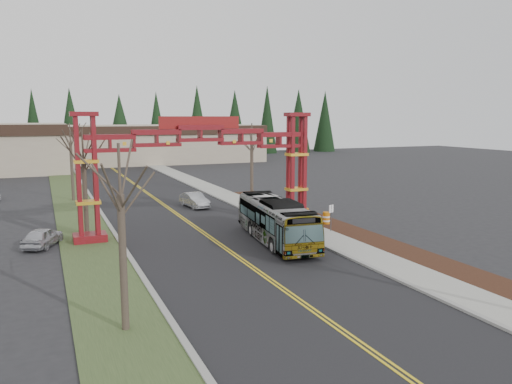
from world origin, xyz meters
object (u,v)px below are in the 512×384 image
transit_bus (276,221)px  retail_building_east (157,143)px  silver_sedan (195,200)px  bare_tree_right_far (252,145)px  bare_tree_median_mid (83,159)px  bare_tree_median_far (70,143)px  parked_car_near_a (42,237)px  barrel_north (293,210)px  gateway_arch (200,152)px  bare_tree_median_near (120,196)px  street_sign (331,213)px  barrel_south (326,219)px  barrel_mid (306,214)px

transit_bus → retail_building_east: bearing=91.5°
silver_sedan → bare_tree_right_far: (7.57, 3.91, 4.87)m
bare_tree_median_mid → bare_tree_median_far: (0.00, 16.25, 0.37)m
silver_sedan → parked_car_near_a: silver_sedan is taller
parked_car_near_a → barrel_north: 20.48m
gateway_arch → transit_bus: (3.79, -5.00, -4.48)m
bare_tree_median_near → bare_tree_median_far: bare_tree_median_far is taller
barrel_north → street_sign: bearing=-94.3°
bare_tree_median_far → transit_bus: bearing=-63.5°
bare_tree_median_near → bare_tree_right_far: 34.75m
silver_sedan → parked_car_near_a: size_ratio=1.11×
bare_tree_median_far → barrel_south: (17.82, -20.38, -5.40)m
bare_tree_median_far → street_sign: bearing=-53.8°
transit_bus → bare_tree_right_far: 20.44m
silver_sedan → barrel_south: size_ratio=3.96×
bare_tree_median_near → barrel_south: bearing=38.1°
gateway_arch → street_sign: size_ratio=8.56×
bare_tree_median_far → barrel_mid: bearing=-45.3°
retail_building_east → barrel_south: 63.75m
parked_car_near_a → bare_tree_median_mid: 6.23m
bare_tree_median_near → barrel_south: 23.17m
barrel_south → barrel_north: 4.75m
bare_tree_median_near → barrel_south: (17.82, 13.95, -4.99)m
gateway_arch → barrel_mid: 11.00m
silver_sedan → bare_tree_median_mid: bare_tree_median_mid is taller
barrel_mid → bare_tree_median_near: bearing=-136.3°
parked_car_near_a → bare_tree_right_far: bare_tree_right_far is taller
barrel_mid → barrel_south: bearing=-82.7°
retail_building_east → silver_sedan: size_ratio=8.94×
bare_tree_median_near → bare_tree_median_far: size_ratio=0.95×
bare_tree_median_near → barrel_north: size_ratio=7.63×
gateway_arch → bare_tree_median_far: (-8.00, 18.65, -0.05)m
bare_tree_median_far → retail_building_east: bearing=67.4°
silver_sedan → street_sign: size_ratio=2.00×
parked_car_near_a → barrel_north: (20.26, 2.99, -0.16)m
bare_tree_right_far → retail_building_east: bearing=90.0°
street_sign → gateway_arch: bearing=154.3°
parked_car_near_a → bare_tree_median_mid: size_ratio=0.49×
gateway_arch → barrel_south: bearing=-10.0°
parked_car_near_a → barrel_south: size_ratio=3.58×
bare_tree_median_mid → bare_tree_right_far: (18.00, 11.64, 0.01)m
bare_tree_right_far → barrel_south: 16.56m
retail_building_east → bare_tree_median_mid: size_ratio=4.85×
parked_car_near_a → bare_tree_right_far: bearing=-122.1°
barrel_mid → street_sign: bearing=-98.1°
bare_tree_median_near → bare_tree_median_far: bearing=90.0°
bare_tree_median_near → barrel_mid: 24.67m
street_sign → barrel_north: (0.54, 7.18, -1.03)m
silver_sedan → barrel_mid: bearing=-60.2°
retail_building_east → bare_tree_right_far: bare_tree_right_far is taller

